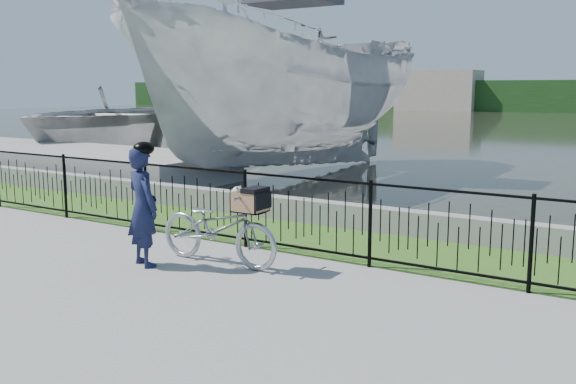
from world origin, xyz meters
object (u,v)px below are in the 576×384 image
Objects in this scene: cyclist at (143,205)px; boat_far at (135,118)px; bicycle_rig at (219,227)px; dock at (63,161)px; boat_near at (291,93)px.

boat_far reaches higher than cyclist.
cyclist is (-0.79, -0.59, 0.31)m from bicycle_rig.
cyclist is 0.13× the size of boat_far.
boat_far is (-12.35, 10.56, 0.69)m from bicycle_rig.
bicycle_rig is 0.15× the size of boat_far.
dock is at bearing -61.60° from boat_far.
boat_far reaches higher than dock.
boat_far is at bearing 161.60° from boat_near.
bicycle_rig is at bearing -40.54° from boat_far.
dock is at bearing -152.59° from boat_near.
dock is 6.58m from boat_far.
bicycle_rig is 8.70m from boat_near.
boat_far reaches higher than bicycle_rig.
boat_far is at bearing 118.40° from dock.
boat_far is at bearing 136.03° from cyclist.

